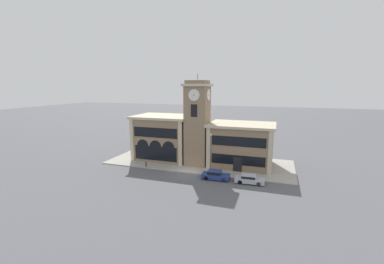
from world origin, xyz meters
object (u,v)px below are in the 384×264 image
object	(u,v)px
parked_car_near	(215,175)
bollard	(146,164)
street_lamp	(211,148)
parked_car_mid	(249,179)

from	to	relation	value
parked_car_near	bollard	distance (m)	13.50
parked_car_near	street_lamp	world-z (taller)	street_lamp
parked_car_mid	bollard	world-z (taller)	parked_car_mid
parked_car_near	bollard	size ratio (longest dim) A/B	4.24
street_lamp	bollard	bearing A→B (deg)	-178.72
street_lamp	bollard	xyz separation A→B (m)	(-12.09, -0.27, -3.87)
parked_car_near	parked_car_mid	distance (m)	5.34
parked_car_near	bollard	bearing A→B (deg)	171.09
parked_car_mid	street_lamp	size ratio (longest dim) A/B	0.66
parked_car_near	parked_car_mid	xyz separation A→B (m)	(5.34, 0.00, -0.04)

